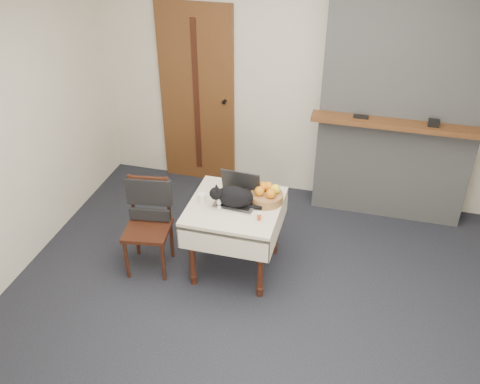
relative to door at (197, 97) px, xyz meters
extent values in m
plane|color=black|center=(1.20, -1.97, -1.00)|extent=(4.50, 4.50, 0.00)
cube|color=beige|center=(1.20, 0.03, 0.30)|extent=(4.50, 0.02, 2.60)
cube|color=brown|center=(0.00, 0.00, 0.00)|extent=(0.82, 0.05, 2.00)
cube|color=#3C1810|center=(0.00, -0.03, 0.00)|extent=(0.06, 0.01, 1.70)
cylinder|color=black|center=(0.32, -0.04, 0.00)|extent=(0.04, 0.06, 0.04)
cube|color=gray|center=(2.10, -0.12, 0.30)|extent=(1.50, 0.30, 2.60)
cube|color=brown|center=(2.10, -0.36, 0.10)|extent=(1.62, 0.18, 0.05)
cube|color=black|center=(1.75, -0.36, 0.14)|extent=(0.14, 0.04, 0.03)
cube|color=black|center=(2.40, -0.36, 0.16)|extent=(0.10, 0.07, 0.06)
cylinder|color=#3C1810|center=(0.52, -1.76, -0.68)|extent=(0.06, 0.06, 0.64)
sphere|color=#3C1810|center=(0.52, -1.76, -0.92)|extent=(0.07, 0.07, 0.07)
cylinder|color=#3C1810|center=(1.12, -1.76, -0.68)|extent=(0.06, 0.06, 0.64)
sphere|color=#3C1810|center=(1.12, -1.76, -0.92)|extent=(0.07, 0.07, 0.07)
cylinder|color=#3C1810|center=(0.52, -1.16, -0.68)|extent=(0.06, 0.06, 0.64)
sphere|color=#3C1810|center=(0.52, -1.16, -0.92)|extent=(0.07, 0.07, 0.07)
cylinder|color=#3C1810|center=(1.12, -1.16, -0.68)|extent=(0.06, 0.06, 0.64)
sphere|color=#3C1810|center=(1.12, -1.16, -0.92)|extent=(0.07, 0.07, 0.07)
cube|color=beige|center=(0.82, -1.46, -0.33)|extent=(0.78, 0.78, 0.06)
cube|color=beige|center=(0.82, -1.84, -0.44)|extent=(0.78, 0.01, 0.22)
cube|color=beige|center=(0.82, -1.07, -0.44)|extent=(0.78, 0.01, 0.22)
cube|color=beige|center=(0.44, -1.46, -0.44)|extent=(0.01, 0.78, 0.22)
cube|color=beige|center=(1.21, -1.46, -0.44)|extent=(0.01, 0.78, 0.22)
cube|color=#B7B7BC|center=(0.83, -1.46, -0.29)|extent=(0.36, 0.26, 0.02)
cube|color=black|center=(0.83, -1.46, -0.28)|extent=(0.30, 0.18, 0.00)
cube|color=black|center=(0.84, -1.32, -0.16)|extent=(0.35, 0.08, 0.24)
cube|color=#97A9DC|center=(0.84, -1.32, -0.16)|extent=(0.32, 0.07, 0.21)
ellipsoid|color=black|center=(0.82, -1.48, -0.21)|extent=(0.34, 0.27, 0.19)
ellipsoid|color=black|center=(0.90, -1.45, -0.22)|extent=(0.21, 0.21, 0.15)
sphere|color=black|center=(0.68, -1.54, -0.16)|extent=(0.14, 0.14, 0.11)
ellipsoid|color=white|center=(0.65, -1.55, -0.19)|extent=(0.06, 0.07, 0.05)
ellipsoid|color=white|center=(0.71, -1.53, -0.24)|extent=(0.07, 0.08, 0.08)
cone|color=black|center=(0.70, -1.57, -0.11)|extent=(0.05, 0.05, 0.05)
cone|color=black|center=(0.68, -1.51, -0.11)|extent=(0.05, 0.05, 0.05)
cylinder|color=black|center=(0.98, -1.49, -0.28)|extent=(0.16, 0.04, 0.03)
sphere|color=white|center=(0.71, -1.57, -0.28)|extent=(0.04, 0.04, 0.04)
sphere|color=white|center=(0.69, -1.50, -0.28)|extent=(0.04, 0.04, 0.04)
cylinder|color=white|center=(0.54, -1.49, -0.26)|extent=(0.07, 0.07, 0.08)
cylinder|color=#AB4015|center=(1.07, -1.62, -0.27)|extent=(0.03, 0.03, 0.06)
cylinder|color=white|center=(1.07, -1.62, -0.23)|extent=(0.04, 0.04, 0.01)
cylinder|color=olive|center=(1.07, -1.34, -0.26)|extent=(0.28, 0.28, 0.08)
sphere|color=orange|center=(1.02, -1.38, -0.18)|extent=(0.08, 0.08, 0.08)
sphere|color=orange|center=(1.12, -1.39, -0.18)|extent=(0.08, 0.08, 0.08)
sphere|color=orange|center=(1.07, -1.29, -0.18)|extent=(0.08, 0.08, 0.08)
sphere|color=yellow|center=(1.14, -1.31, -0.18)|extent=(0.08, 0.08, 0.08)
sphere|color=orange|center=(1.03, -1.30, -0.18)|extent=(0.08, 0.08, 0.08)
cube|color=black|center=(0.97, -1.38, -0.30)|extent=(0.13, 0.07, 0.01)
cube|color=#3C1810|center=(0.07, -1.64, -0.59)|extent=(0.44, 0.44, 0.04)
cylinder|color=#3C1810|center=(-0.07, -1.83, -0.79)|extent=(0.03, 0.03, 0.41)
cylinder|color=#3C1810|center=(0.26, -1.78, -0.79)|extent=(0.03, 0.03, 0.41)
cylinder|color=#3C1810|center=(-0.12, -1.50, -0.79)|extent=(0.03, 0.03, 0.41)
cylinder|color=#3C1810|center=(0.21, -1.45, -0.79)|extent=(0.03, 0.03, 0.41)
cylinder|color=#3C1810|center=(-0.12, -1.50, -0.36)|extent=(0.03, 0.03, 0.46)
cylinder|color=#3C1810|center=(0.21, -1.45, -0.36)|extent=(0.03, 0.03, 0.46)
cube|color=#3C1810|center=(0.04, -1.48, -0.26)|extent=(0.33, 0.08, 0.26)
cube|color=black|center=(0.04, -1.49, -0.28)|extent=(0.41, 0.11, 0.26)
camera|label=1|loc=(1.83, -5.09, 2.26)|focal=40.00mm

